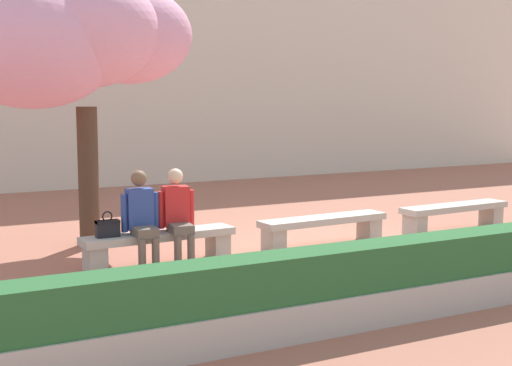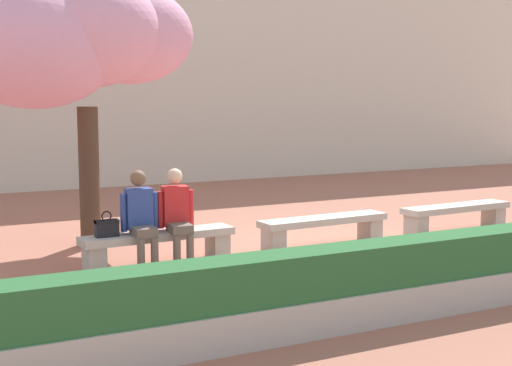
{
  "view_description": "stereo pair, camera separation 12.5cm",
  "coord_description": "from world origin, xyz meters",
  "px_view_note": "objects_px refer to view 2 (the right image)",
  "views": [
    {
      "loc": [
        -5.83,
        -8.91,
        2.27
      ],
      "look_at": [
        -1.05,
        0.2,
        1.0
      ],
      "focal_mm": 50.0,
      "sensor_mm": 36.0,
      "label": 1
    },
    {
      "loc": [
        -5.72,
        -8.97,
        2.27
      ],
      "look_at": [
        -1.05,
        0.2,
        1.0
      ],
      "focal_mm": 50.0,
      "sensor_mm": 36.0,
      "label": 2
    }
  ],
  "objects_px": {
    "person_seated_left": "(141,216)",
    "person_seated_right": "(177,213)",
    "stone_bench_near_west": "(324,226)",
    "stone_bench_west_end": "(159,242)",
    "handbag": "(107,227)",
    "stone_bench_center": "(456,213)",
    "cherry_tree_main": "(74,38)"
  },
  "relations": [
    {
      "from": "person_seated_left",
      "to": "person_seated_right",
      "type": "xyz_separation_m",
      "value": [
        0.51,
        0.0,
        0.0
      ]
    },
    {
      "from": "stone_bench_near_west",
      "to": "stone_bench_west_end",
      "type": "bearing_deg",
      "value": 180.0
    },
    {
      "from": "stone_bench_west_end",
      "to": "stone_bench_near_west",
      "type": "xyz_separation_m",
      "value": [
        2.62,
        0.0,
        0.0
      ]
    },
    {
      "from": "handbag",
      "to": "stone_bench_center",
      "type": "bearing_deg",
      "value": 0.12
    },
    {
      "from": "stone_bench_west_end",
      "to": "stone_bench_near_west",
      "type": "distance_m",
      "value": 2.62
    },
    {
      "from": "stone_bench_center",
      "to": "person_seated_right",
      "type": "height_order",
      "value": "person_seated_right"
    },
    {
      "from": "handbag",
      "to": "stone_bench_west_end",
      "type": "bearing_deg",
      "value": 1.04
    },
    {
      "from": "stone_bench_west_end",
      "to": "person_seated_right",
      "type": "height_order",
      "value": "person_seated_right"
    },
    {
      "from": "handbag",
      "to": "stone_bench_near_west",
      "type": "bearing_deg",
      "value": 0.22
    },
    {
      "from": "cherry_tree_main",
      "to": "person_seated_right",
      "type": "bearing_deg",
      "value": -64.28
    },
    {
      "from": "person_seated_left",
      "to": "handbag",
      "type": "height_order",
      "value": "person_seated_left"
    },
    {
      "from": "stone_bench_near_west",
      "to": "stone_bench_center",
      "type": "xyz_separation_m",
      "value": [
        2.62,
        0.0,
        0.0
      ]
    },
    {
      "from": "stone_bench_west_end",
      "to": "handbag",
      "type": "xyz_separation_m",
      "value": [
        -0.7,
        -0.01,
        0.27
      ]
    },
    {
      "from": "stone_bench_near_west",
      "to": "cherry_tree_main",
      "type": "distance_m",
      "value": 4.66
    },
    {
      "from": "stone_bench_center",
      "to": "handbag",
      "type": "distance_m",
      "value": 5.95
    },
    {
      "from": "stone_bench_near_west",
      "to": "stone_bench_center",
      "type": "relative_size",
      "value": 1.0
    },
    {
      "from": "stone_bench_center",
      "to": "cherry_tree_main",
      "type": "relative_size",
      "value": 0.52
    },
    {
      "from": "stone_bench_center",
      "to": "person_seated_right",
      "type": "xyz_separation_m",
      "value": [
        -4.99,
        -0.05,
        0.39
      ]
    },
    {
      "from": "stone_bench_west_end",
      "to": "handbag",
      "type": "height_order",
      "value": "handbag"
    },
    {
      "from": "stone_bench_west_end",
      "to": "stone_bench_near_west",
      "type": "height_order",
      "value": "same"
    },
    {
      "from": "cherry_tree_main",
      "to": "stone_bench_near_west",
      "type": "bearing_deg",
      "value": -28.83
    },
    {
      "from": "handbag",
      "to": "cherry_tree_main",
      "type": "relative_size",
      "value": 0.08
    },
    {
      "from": "person_seated_right",
      "to": "cherry_tree_main",
      "type": "distance_m",
      "value": 3.17
    },
    {
      "from": "stone_bench_center",
      "to": "person_seated_right",
      "type": "distance_m",
      "value": 5.01
    },
    {
      "from": "stone_bench_west_end",
      "to": "person_seated_left",
      "type": "distance_m",
      "value": 0.47
    },
    {
      "from": "person_seated_left",
      "to": "handbag",
      "type": "bearing_deg",
      "value": 174.8
    },
    {
      "from": "stone_bench_west_end",
      "to": "handbag",
      "type": "distance_m",
      "value": 0.75
    },
    {
      "from": "stone_bench_near_west",
      "to": "person_seated_left",
      "type": "distance_m",
      "value": 2.9
    },
    {
      "from": "stone_bench_near_west",
      "to": "stone_bench_center",
      "type": "height_order",
      "value": "same"
    },
    {
      "from": "stone_bench_near_west",
      "to": "cherry_tree_main",
      "type": "bearing_deg",
      "value": 151.17
    },
    {
      "from": "stone_bench_near_west",
      "to": "person_seated_left",
      "type": "relative_size",
      "value": 1.65
    },
    {
      "from": "person_seated_left",
      "to": "person_seated_right",
      "type": "distance_m",
      "value": 0.51
    }
  ]
}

